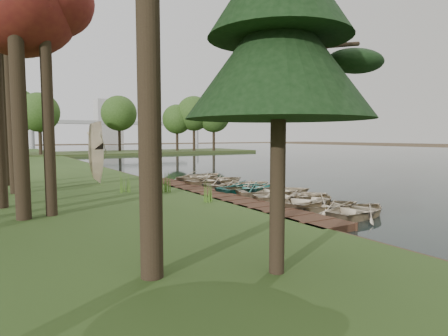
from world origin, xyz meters
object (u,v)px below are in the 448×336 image
boardwalk (215,197)px  rowboat_1 (329,203)px  rowboat_2 (310,198)px  rowboat_0 (359,208)px  stored_rowboat (99,177)px  pine_tree (280,17)px

boardwalk → rowboat_1: (2.49, -5.19, 0.21)m
rowboat_2 → rowboat_0: bearing=163.2°
stored_rowboat → pine_tree: size_ratio=0.45×
rowboat_0 → stored_rowboat: 15.25m
boardwalk → stored_rowboat: 8.18m
rowboat_0 → rowboat_2: rowboat_2 is taller
rowboat_0 → stored_rowboat: size_ratio=0.86×
rowboat_2 → rowboat_1: bearing=160.5°
boardwalk → rowboat_0: bearing=-68.1°
stored_rowboat → pine_tree: 17.89m
boardwalk → rowboat_0: (2.66, -6.60, 0.23)m
rowboat_0 → rowboat_2: size_ratio=0.85×
rowboat_1 → stored_rowboat: (-6.44, 12.33, 0.33)m
rowboat_0 → pine_tree: pine_tree is taller
boardwalk → rowboat_1: rowboat_1 is taller
rowboat_1 → stored_rowboat: stored_rowboat is taller
rowboat_0 → rowboat_2: (-0.22, 2.44, 0.06)m
boardwalk → rowboat_1: bearing=-64.4°
boardwalk → pine_tree: size_ratio=1.93×
rowboat_2 → boardwalk: bearing=8.5°
pine_tree → rowboat_0: bearing=26.2°
rowboat_2 → stored_rowboat: 12.99m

